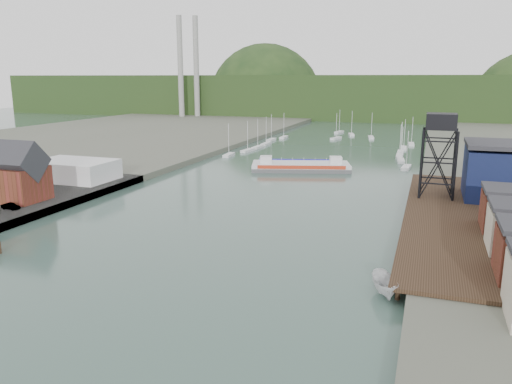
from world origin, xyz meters
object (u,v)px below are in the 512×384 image
Objects in this scene: lift_tower at (441,127)px; motorboat at (385,286)px; harbor_building at (13,177)px; chain_ferry at (301,166)px.

motorboat is (-5.47, -45.39, -14.42)m from lift_tower.
harbor_building reaches higher than chain_ferry.
harbor_building is 1.92× the size of motorboat.
lift_tower is at bearing 63.88° from motorboat.
harbor_building is 82.49m from lift_tower.
lift_tower is (77.00, 28.00, 9.56)m from harbor_building.
harbor_building is at bearing 147.09° from motorboat.
chain_ferry reaches higher than motorboat.
chain_ferry is 80.56m from motorboat.
harbor_building is at bearing -160.02° from lift_tower.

